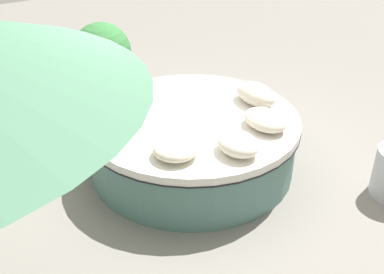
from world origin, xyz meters
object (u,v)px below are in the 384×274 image
object	(u,v)px
throw_pillow_1	(238,144)
planter	(103,58)
throw_pillow_0	(175,149)
throw_pillow_3	(256,94)
throw_pillow_2	(265,120)
round_bed	(192,141)

from	to	relation	value
throw_pillow_1	planter	xyz separation A→B (m)	(2.69, 0.14, -0.05)
throw_pillow_0	planter	world-z (taller)	planter
throw_pillow_0	throw_pillow_3	xyz separation A→B (m)	(0.44, -1.24, 0.03)
throw_pillow_2	planter	xyz separation A→B (m)	(2.47, 0.64, -0.05)
throw_pillow_2	throw_pillow_0	bearing A→B (deg)	88.98
throw_pillow_0	planter	size ratio (longest dim) A/B	0.37
throw_pillow_0	throw_pillow_1	world-z (taller)	throw_pillow_1
throw_pillow_1	throw_pillow_3	xyz separation A→B (m)	(0.68, -0.75, 0.02)
throw_pillow_0	throw_pillow_1	xyz separation A→B (m)	(-0.24, -0.49, 0.02)
round_bed	throw_pillow_1	size ratio (longest dim) A/B	5.22
throw_pillow_2	throw_pillow_3	world-z (taller)	throw_pillow_3
throw_pillow_3	planter	xyz separation A→B (m)	(2.01, 0.89, -0.07)
throw_pillow_1	throw_pillow_2	distance (m)	0.54
throw_pillow_0	throw_pillow_2	distance (m)	0.99
round_bed	planter	xyz separation A→B (m)	(1.91, 0.16, 0.33)
throw_pillow_0	throw_pillow_2	size ratio (longest dim) A/B	0.85
throw_pillow_2	throw_pillow_3	xyz separation A→B (m)	(0.46, -0.26, 0.02)
round_bed	throw_pillow_2	bearing A→B (deg)	-139.75
throw_pillow_1	planter	size ratio (longest dim) A/B	0.38
throw_pillow_1	planter	world-z (taller)	planter
throw_pillow_0	round_bed	bearing A→B (deg)	-43.21
round_bed	planter	size ratio (longest dim) A/B	1.99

